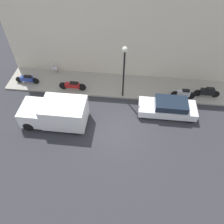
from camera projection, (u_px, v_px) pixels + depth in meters
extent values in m
plane|color=#2D2D33|center=(117.00, 130.00, 14.96)|extent=(60.00, 60.00, 0.00)
cube|color=gray|center=(122.00, 86.00, 17.90)|extent=(2.81, 18.86, 0.14)
cube|color=beige|center=(126.00, 37.00, 16.33)|extent=(0.30, 18.86, 7.12)
cube|color=silver|center=(167.00, 109.00, 15.67)|extent=(1.62, 4.09, 0.56)
cube|color=#192333|center=(171.00, 104.00, 15.27)|extent=(1.42, 2.25, 0.47)
cylinder|color=black|center=(145.00, 115.00, 15.43)|extent=(0.20, 0.64, 0.64)
cylinder|color=black|center=(145.00, 102.00, 16.34)|extent=(0.20, 0.64, 0.64)
cylinder|color=black|center=(190.00, 119.00, 15.20)|extent=(0.20, 0.64, 0.64)
cylinder|color=black|center=(188.00, 105.00, 16.12)|extent=(0.20, 0.64, 0.64)
cube|color=white|center=(65.00, 113.00, 14.65)|extent=(2.04, 2.88, 1.66)
cube|color=white|center=(34.00, 113.00, 14.99)|extent=(1.94, 1.55, 1.16)
cube|color=#192333|center=(29.00, 109.00, 14.77)|extent=(1.73, 0.85, 0.47)
cylinder|color=black|center=(29.00, 126.00, 14.73)|extent=(0.22, 0.72, 0.72)
cylinder|color=black|center=(37.00, 107.00, 15.91)|extent=(0.22, 0.72, 0.72)
cylinder|color=black|center=(75.00, 130.00, 14.50)|extent=(0.22, 0.72, 0.72)
cylinder|color=black|center=(81.00, 111.00, 15.68)|extent=(0.22, 0.72, 0.72)
cube|color=navy|center=(27.00, 79.00, 17.73)|extent=(0.30, 1.04, 0.39)
cube|color=black|center=(28.00, 76.00, 17.53)|extent=(0.27, 0.57, 0.12)
cylinder|color=black|center=(19.00, 80.00, 17.89)|extent=(0.10, 0.55, 0.55)
cylinder|color=black|center=(36.00, 81.00, 17.79)|extent=(0.10, 0.55, 0.55)
cube|color=#B7B7BF|center=(183.00, 93.00, 16.50)|extent=(0.30, 0.96, 0.46)
cube|color=black|center=(186.00, 91.00, 16.27)|extent=(0.27, 0.53, 0.12)
cylinder|color=black|center=(175.00, 94.00, 16.67)|extent=(0.10, 0.62, 0.62)
cylinder|color=black|center=(191.00, 96.00, 16.59)|extent=(0.10, 0.62, 0.62)
cube|color=black|center=(207.00, 92.00, 16.61)|extent=(0.30, 1.03, 0.49)
cube|color=black|center=(211.00, 89.00, 16.37)|extent=(0.27, 0.56, 0.12)
cylinder|color=black|center=(197.00, 93.00, 16.81)|extent=(0.10, 0.58, 0.58)
cylinder|color=black|center=(215.00, 94.00, 16.71)|extent=(0.10, 0.58, 0.58)
cube|color=#B21E1E|center=(72.00, 85.00, 17.17)|extent=(0.30, 1.15, 0.36)
cube|color=black|center=(74.00, 83.00, 16.98)|extent=(0.27, 0.63, 0.12)
cylinder|color=black|center=(63.00, 86.00, 17.32)|extent=(0.10, 0.64, 0.64)
cylinder|color=black|center=(82.00, 87.00, 17.21)|extent=(0.10, 0.64, 0.64)
cylinder|color=black|center=(124.00, 75.00, 15.56)|extent=(0.12, 0.12, 3.98)
sphere|color=silver|center=(125.00, 49.00, 14.00)|extent=(0.37, 0.37, 0.37)
cube|color=silver|center=(55.00, 68.00, 18.64)|extent=(0.40, 0.40, 0.04)
cube|color=silver|center=(52.00, 66.00, 18.47)|extent=(0.40, 0.04, 0.45)
cylinder|color=silver|center=(57.00, 72.00, 18.69)|extent=(0.04, 0.04, 0.43)
cylinder|color=silver|center=(58.00, 69.00, 18.91)|extent=(0.04, 0.04, 0.43)
cylinder|color=silver|center=(53.00, 72.00, 18.71)|extent=(0.04, 0.04, 0.43)
cylinder|color=silver|center=(54.00, 69.00, 18.94)|extent=(0.04, 0.04, 0.43)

